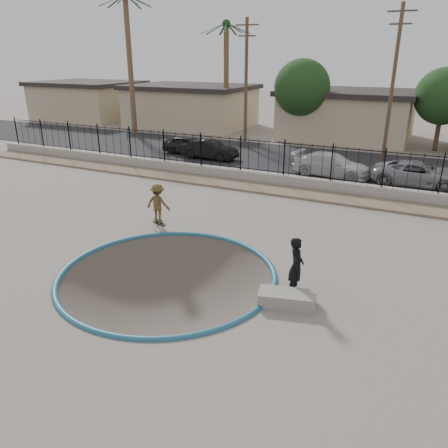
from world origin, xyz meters
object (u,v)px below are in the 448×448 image
Objects in this scene: skater at (158,205)px; car_c at (332,165)px; car_b at (210,150)px; videographer at (296,266)px; car_d at (419,174)px; car_a at (188,145)px; concrete_ledge at (287,299)px; skateboard at (159,223)px.

skater reaches higher than car_c.
car_b is (-3.70, 11.57, -0.14)m from skater.
car_d is at bearing -26.38° from videographer.
car_c is 0.97× the size of car_d.
car_b is at bearing -77.18° from skater.
car_a is 10.59m from car_c.
car_b is at bearing -111.44° from car_a.
concrete_ledge is 14.67m from car_d.
car_d is (9.27, 10.73, -0.13)m from skater.
car_a is (-12.60, 16.05, 0.47)m from concrete_ledge.
car_c is at bearing -118.45° from skater.
skater is 13.62m from car_a.
skater reaches higher than concrete_ledge.
skateboard is at bearing 151.31° from concrete_ledge.
car_a is at bearing -69.74° from skater.
concrete_ledge is (6.80, -3.72, -0.61)m from skater.
concrete_ledge is at bearing -166.13° from car_c.
car_b reaches higher than skateboard.
skater is at bearing 161.96° from car_c.
skateboard is 0.16× the size of car_d.
car_a is (-12.60, 15.33, -0.22)m from videographer.
skater reaches higher than skateboard.
concrete_ledge is 0.43× the size of car_a.
concrete_ledge is at bearing 169.95° from car_d.
car_b is (-3.70, 11.57, 0.61)m from skateboard.
car_d is at bearing 69.19° from skateboard.
concrete_ledge is 18.55m from car_b.
car_a is at bearing 70.69° from car_b.
skateboard is 14.19m from car_d.
concrete_ledge is (0.00, -0.72, -0.69)m from videographer.
car_c is at bearing -7.35° from videographer.
car_d is at bearing -84.51° from car_c.
car_a is at bearing 86.79° from car_c.
skateboard is 13.64m from car_a.
car_d reaches higher than skateboard.
skateboard is at bearing 161.96° from car_c.
skater is 0.91× the size of videographer.
skateboard is 0.46× the size of concrete_ledge.
skateboard is 11.72m from car_c.
car_a is (-5.80, 12.33, 0.62)m from skateboard.
car_c is (4.67, 10.73, -0.12)m from skater.
car_b is at bearing 19.62° from videographer.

